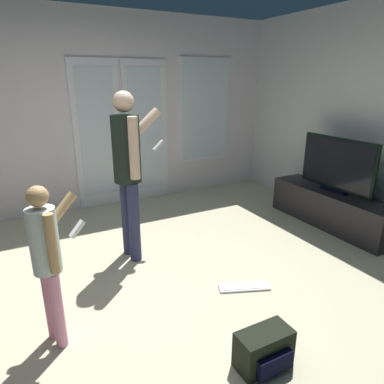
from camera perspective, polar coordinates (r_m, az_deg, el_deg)
name	(u,v)px	position (r m, az deg, el deg)	size (l,w,h in m)	color
ground_plane	(129,309)	(2.93, -10.47, -18.58)	(6.26, 5.04, 0.02)	#C1BB99
wall_back_with_doors	(73,116)	(4.83, -19.16, 11.89)	(6.26, 0.09, 2.63)	silver
tv_stand	(332,208)	(4.56, 22.15, -2.53)	(0.44, 1.61, 0.44)	black
flat_screen_tv	(337,165)	(4.40, 22.95, 4.17)	(0.08, 1.01, 0.65)	black
person_adult	(128,163)	(3.30, -10.51, 4.81)	(0.61, 0.48, 1.63)	#2D3353
person_child	(47,253)	(2.40, -22.86, -9.34)	(0.39, 0.38, 1.13)	pink
backpack	(264,350)	(2.41, 11.93, -24.21)	(0.36, 0.22, 0.25)	black
loose_keyboard	(244,287)	(3.13, 8.63, -15.30)	(0.46, 0.28, 0.02)	white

